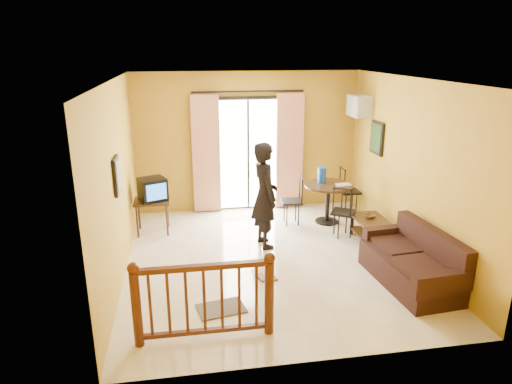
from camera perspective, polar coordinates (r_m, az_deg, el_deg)
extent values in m
plane|color=beige|center=(7.36, 1.88, -8.44)|extent=(5.00, 5.00, 0.00)
plane|color=white|center=(6.62, 2.13, 13.87)|extent=(5.00, 5.00, 0.00)
plane|color=#B78C23|center=(9.26, -1.05, 6.22)|extent=(4.50, 0.00, 4.50)
plane|color=#B78C23|center=(4.57, 8.17, -6.23)|extent=(4.50, 0.00, 4.50)
plane|color=#B78C23|center=(6.80, -16.95, 1.20)|extent=(0.00, 5.00, 5.00)
plane|color=#B78C23|center=(7.62, 18.85, 2.75)|extent=(0.00, 5.00, 5.00)
cube|color=black|center=(9.30, -1.03, 4.70)|extent=(1.34, 0.03, 2.34)
cube|color=white|center=(9.26, -1.00, 4.65)|extent=(1.20, 0.04, 2.20)
cube|color=black|center=(9.24, -0.98, 4.62)|extent=(0.04, 0.02, 2.20)
cube|color=beige|center=(9.12, -6.26, 4.66)|extent=(0.55, 0.08, 2.35)
cube|color=beige|center=(9.36, 4.22, 5.06)|extent=(0.55, 0.08, 2.35)
cylinder|color=black|center=(9.01, -0.99, 12.47)|extent=(2.20, 0.04, 0.04)
cube|color=black|center=(8.39, -12.91, -1.10)|extent=(0.62, 0.52, 0.04)
cylinder|color=black|center=(8.32, -14.63, -3.60)|extent=(0.04, 0.04, 0.60)
cylinder|color=black|center=(8.29, -11.05, -3.43)|extent=(0.04, 0.04, 0.60)
cylinder|color=black|center=(8.71, -14.41, -2.62)|extent=(0.04, 0.04, 0.60)
cylinder|color=black|center=(8.67, -11.00, -2.46)|extent=(0.04, 0.04, 0.60)
cube|color=black|center=(8.33, -12.81, 0.35)|extent=(0.57, 0.54, 0.40)
cube|color=#277CEE|center=(8.14, -12.33, -0.01)|extent=(0.34, 0.15, 0.29)
cube|color=black|center=(6.56, -17.01, 1.98)|extent=(0.04, 0.42, 0.52)
cube|color=#5E5951|center=(6.56, -16.79, 1.99)|extent=(0.01, 0.34, 0.44)
cylinder|color=black|center=(8.72, 9.04, 0.84)|extent=(0.92, 0.92, 0.04)
cylinder|color=black|center=(8.84, 8.93, -1.47)|extent=(0.08, 0.08, 0.74)
cylinder|color=black|center=(8.96, 8.82, -3.63)|extent=(0.45, 0.45, 0.03)
cylinder|color=#1345B2|center=(8.75, 8.22, 2.12)|extent=(0.16, 0.16, 0.31)
cube|color=silver|center=(8.71, 10.87, 0.91)|extent=(0.30, 0.21, 0.02)
cube|color=beige|center=(9.16, 12.79, 10.43)|extent=(0.30, 0.60, 0.40)
cube|color=gray|center=(9.10, 11.90, 10.44)|extent=(0.02, 0.56, 0.36)
cube|color=black|center=(8.69, 14.89, 6.56)|extent=(0.04, 0.50, 0.60)
cube|color=black|center=(8.68, 14.73, 6.55)|extent=(0.01, 0.42, 0.52)
cube|color=black|center=(8.07, 14.38, -3.57)|extent=(0.51, 0.92, 0.04)
cube|color=black|center=(8.17, 14.24, -5.31)|extent=(0.47, 0.88, 0.03)
cube|color=black|center=(7.72, 14.07, -6.11)|extent=(0.05, 0.05, 0.39)
cube|color=black|center=(7.89, 16.82, -5.83)|extent=(0.05, 0.05, 0.39)
cube|color=black|center=(8.42, 11.91, -3.92)|extent=(0.05, 0.05, 0.39)
cube|color=black|center=(8.57, 14.47, -3.72)|extent=(0.05, 0.05, 0.39)
imported|color=#51341B|center=(8.16, 14.08, -2.96)|extent=(0.20, 0.20, 0.06)
cube|color=black|center=(6.94, 18.65, -9.32)|extent=(0.93, 1.65, 0.40)
cube|color=black|center=(6.94, 21.11, -6.45)|extent=(0.32, 1.59, 0.54)
cube|color=black|center=(6.26, 22.12, -10.58)|extent=(0.80, 0.23, 0.30)
cube|color=black|center=(7.47, 16.10, -5.26)|extent=(0.80, 0.23, 0.30)
cube|color=black|center=(6.55, 19.85, -8.90)|extent=(0.60, 0.69, 0.10)
cube|color=black|center=(7.10, 17.19, -6.52)|extent=(0.60, 0.69, 0.10)
imported|color=black|center=(7.55, 1.10, -0.42)|extent=(0.53, 0.71, 1.79)
cylinder|color=#471E0F|center=(5.39, -14.70, -14.03)|extent=(0.11, 0.11, 0.92)
cylinder|color=#471E0F|center=(5.43, 1.67, -13.10)|extent=(0.11, 0.11, 0.92)
sphere|color=#471E0F|center=(5.14, -15.14, -9.18)|extent=(0.13, 0.13, 0.13)
sphere|color=#471E0F|center=(5.19, 1.72, -8.26)|extent=(0.13, 0.13, 0.13)
cube|color=#471E0F|center=(5.13, -6.64, -9.31)|extent=(1.55, 0.08, 0.06)
cube|color=#471E0F|center=(5.55, -6.33, -16.87)|extent=(1.55, 0.06, 0.05)
cube|color=#524C42|center=(6.11, -4.37, -14.31)|extent=(0.67, 0.51, 0.02)
cube|color=#51341B|center=(6.80, 0.73, -10.65)|extent=(0.17, 0.27, 0.03)
cube|color=#51341B|center=(6.82, 1.91, -10.55)|extent=(0.17, 0.27, 0.03)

